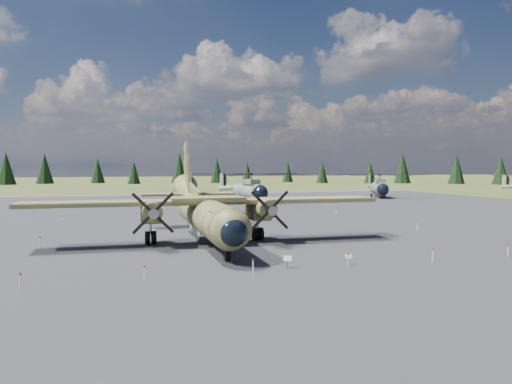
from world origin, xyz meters
name	(u,v)px	position (x,y,z in m)	size (l,w,h in m)	color
ground	(251,238)	(0.00, 0.00, 0.00)	(500.00, 500.00, 0.00)	#4A5425
apron	(223,225)	(0.00, 10.00, 0.00)	(120.00, 120.00, 0.04)	#5A595E
transport_plane	(204,209)	(-4.13, -0.64, 2.64)	(27.90, 25.34, 9.20)	#3F4023
helicopter_near	(250,182)	(11.10, 37.17, 3.50)	(22.39, 24.28, 4.93)	gray
helicopter_mid	(379,181)	(39.25, 44.06, 3.21)	(22.89, 22.89, 4.52)	gray
info_placard_left	(287,260)	(-1.57, -12.60, 0.51)	(0.52, 0.30, 0.76)	gray
info_placard_right	(349,257)	(2.47, -12.68, 0.44)	(0.44, 0.22, 0.66)	gray
barrier_fence	(246,232)	(-0.46, -0.08, 0.51)	(33.12, 29.62, 0.85)	white
treeline	(250,182)	(-0.95, -2.91, 4.84)	(301.97, 298.29, 10.95)	black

